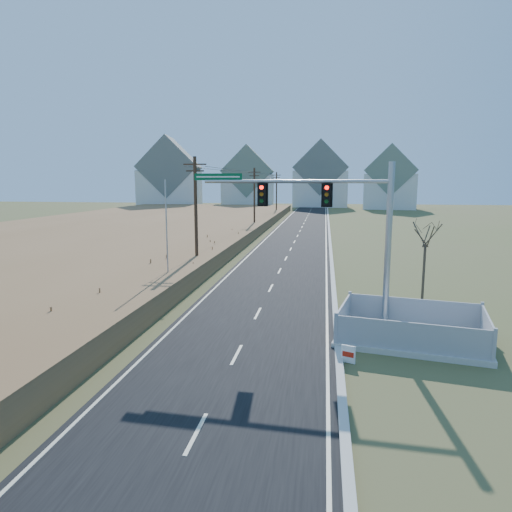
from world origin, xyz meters
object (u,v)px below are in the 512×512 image
Objects in this scene: traffic_signal_mast at (348,228)px; flagpole at (167,248)px; bare_tree at (426,232)px; open_sign at (348,354)px; fence_enclosure at (411,335)px.

traffic_signal_mast is 1.39× the size of flagpole.
traffic_signal_mast is at bearing -130.86° from bare_tree.
flagpole reaches higher than bare_tree.
traffic_signal_mast reaches higher than flagpole.
open_sign is at bearing -87.09° from traffic_signal_mast.
traffic_signal_mast is at bearing 110.70° from open_sign.
open_sign is at bearing -43.06° from flagpole.
fence_enclosure is at bearing -31.53° from traffic_signal_mast.
fence_enclosure is at bearing -27.42° from flagpole.
fence_enclosure is at bearing -104.78° from bare_tree.
traffic_signal_mast is 7.45m from bare_tree.
flagpole is at bearing 163.79° from fence_enclosure.
open_sign is at bearing -114.81° from bare_tree.
flagpole is (-10.97, 10.25, 2.50)m from open_sign.
traffic_signal_mast is 14.15× the size of open_sign.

